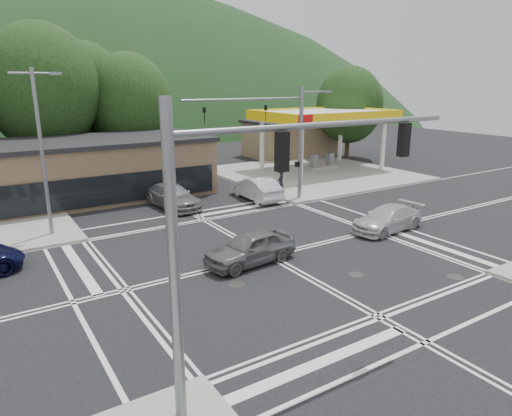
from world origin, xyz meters
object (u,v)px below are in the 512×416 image
car_northbound (172,196)px  car_silver_east (387,219)px  car_grey_center (250,248)px  pedestrian (281,183)px  car_queue_b (195,176)px  car_queue_a (256,188)px

car_northbound → car_silver_east: bearing=-57.7°
car_grey_center → pedestrian: bearing=132.2°
car_queue_b → pedestrian: pedestrian is taller
car_queue_b → car_northbound: bearing=45.4°
car_grey_center → car_northbound: bearing=170.0°
pedestrian → car_northbound: bearing=-31.9°
car_grey_center → car_northbound: 11.38m
car_silver_east → car_queue_b: size_ratio=1.10×
car_grey_center → car_queue_a: bearing=140.1°
car_northbound → pedestrian: 8.14m
car_grey_center → car_queue_a: (6.76, 10.11, 0.04)m
car_queue_a → car_queue_b: 6.91m
car_silver_east → pedestrian: 9.87m
car_grey_center → car_queue_b: size_ratio=1.04×
car_queue_a → car_queue_b: bearing=-73.1°
car_grey_center → pedestrian: size_ratio=2.61×
car_grey_center → car_queue_b: 17.50m
car_queue_a → pedestrian: size_ratio=2.84×
car_grey_center → pedestrian: pedestrian is taller
car_queue_a → car_northbound: 6.13m
car_grey_center → car_queue_b: car_grey_center is taller
car_grey_center → car_queue_a: car_queue_a is taller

